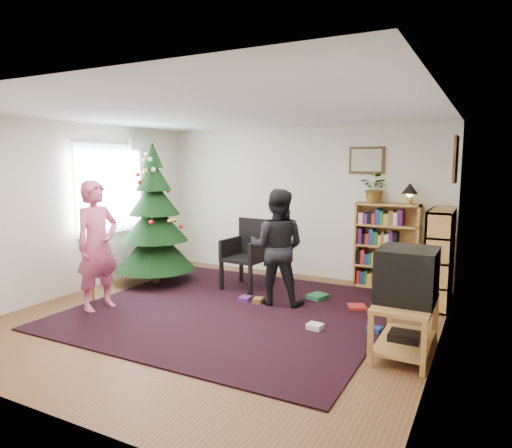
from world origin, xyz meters
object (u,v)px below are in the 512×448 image
at_px(tv_stand, 405,322).
at_px(potted_plant, 376,188).
at_px(picture_right, 456,160).
at_px(christmas_tree, 155,226).
at_px(person_by_chair, 277,247).
at_px(table_lamp, 410,190).
at_px(crt_tv, 407,275).
at_px(bookshelf_back, 387,245).
at_px(person_standing, 97,246).
at_px(picture_back, 367,160).
at_px(bookshelf_right, 440,256).
at_px(armchair, 249,251).
at_px(stool, 101,269).

distance_m(tv_stand, potted_plant, 2.83).
distance_m(picture_right, christmas_tree, 4.44).
distance_m(person_by_chair, table_lamp, 2.22).
distance_m(picture_right, crt_tv, 2.16).
relative_size(christmas_tree, bookshelf_back, 1.71).
relative_size(person_standing, potted_plant, 3.65).
relative_size(picture_back, picture_right, 0.92).
xyz_separation_m(bookshelf_right, person_standing, (-3.92, -2.26, 0.18)).
height_order(picture_back, armchair, picture_back).
distance_m(crt_tv, person_by_chair, 2.02).
relative_size(person_by_chair, potted_plant, 3.39).
bearing_deg(picture_back, potted_plant, -36.43).
height_order(picture_right, armchair, picture_right).
xyz_separation_m(armchair, stool, (-1.52, -1.52, -0.13)).
bearing_deg(armchair, picture_back, 42.45).
relative_size(picture_right, tv_stand, 0.62).
relative_size(tv_stand, person_standing, 0.57).
bearing_deg(bookshelf_right, bookshelf_back, 56.61).
xyz_separation_m(christmas_tree, person_standing, (0.17, -1.34, -0.08)).
bearing_deg(tv_stand, armchair, 150.74).
distance_m(picture_right, tv_stand, 2.45).
height_order(picture_right, bookshelf_right, picture_right).
bearing_deg(crt_tv, person_standing, -174.15).
height_order(tv_stand, armchair, armchair).
bearing_deg(christmas_tree, bookshelf_right, 12.69).
relative_size(tv_stand, stool, 1.67).
relative_size(picture_back, potted_plant, 1.19).
height_order(person_by_chair, potted_plant, potted_plant).
bearing_deg(person_by_chair, crt_tv, 143.00).
bearing_deg(bookshelf_back, picture_back, 160.58).
xyz_separation_m(armchair, table_lamp, (2.16, 0.98, 0.94)).
distance_m(crt_tv, armchair, 2.93).
relative_size(armchair, table_lamp, 3.35).
distance_m(picture_back, crt_tv, 2.98).
bearing_deg(person_by_chair, christmas_tree, -13.50).
bearing_deg(potted_plant, person_by_chair, -121.35).
bearing_deg(picture_back, bookshelf_back, -19.42).
xyz_separation_m(bookshelf_right, stool, (-4.19, -1.96, -0.22)).
bearing_deg(armchair, crt_tv, -23.76).
height_order(picture_back, tv_stand, picture_back).
distance_m(person_standing, table_lamp, 4.47).
bearing_deg(picture_back, table_lamp, -11.18).
xyz_separation_m(crt_tv, table_lamp, (-0.38, 2.41, 0.70)).
height_order(picture_right, christmas_tree, picture_right).
xyz_separation_m(picture_right, christmas_tree, (-4.23, -0.86, -1.02)).
distance_m(picture_right, person_by_chair, 2.56).
bearing_deg(picture_back, bookshelf_right, -29.27).
bearing_deg(person_standing, tv_stand, -76.26).
bearing_deg(armchair, stool, -129.61).
distance_m(armchair, person_standing, 2.23).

